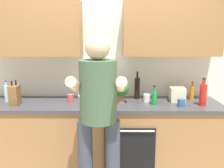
{
  "coord_description": "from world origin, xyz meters",
  "views": [
    {
      "loc": [
        0.14,
        -2.74,
        1.67
      ],
      "look_at": [
        0.12,
        -0.1,
        1.15
      ],
      "focal_mm": 38.02,
      "sensor_mm": 36.0,
      "label": 1
    }
  ],
  "objects_px": {
    "mixing_bowl": "(89,99)",
    "knife_block": "(15,95)",
    "bottle_soda": "(154,97)",
    "cup_coffee": "(147,98)",
    "grocery_bag_rice": "(177,94)",
    "cup_tea": "(181,103)",
    "bottle_soy": "(137,88)",
    "cup_ceramic": "(71,98)",
    "bottle_water": "(7,93)",
    "person_standing": "(99,111)",
    "bottle_juice": "(192,92)",
    "potted_herb": "(120,89)",
    "bottle_hotsauce": "(203,94)"
  },
  "relations": [
    {
      "from": "bottle_hotsauce",
      "to": "person_standing",
      "type": "bearing_deg",
      "value": -154.24
    },
    {
      "from": "knife_block",
      "to": "grocery_bag_rice",
      "type": "xyz_separation_m",
      "value": [
        1.92,
        0.18,
        -0.03
      ]
    },
    {
      "from": "bottle_soy",
      "to": "bottle_hotsauce",
      "type": "relative_size",
      "value": 1.08
    },
    {
      "from": "bottle_water",
      "to": "knife_block",
      "type": "distance_m",
      "value": 0.2
    },
    {
      "from": "bottle_water",
      "to": "mixing_bowl",
      "type": "xyz_separation_m",
      "value": [
        1.0,
        -0.06,
        -0.06
      ]
    },
    {
      "from": "bottle_juice",
      "to": "bottle_water",
      "type": "relative_size",
      "value": 0.88
    },
    {
      "from": "bottle_hotsauce",
      "to": "mixing_bowl",
      "type": "distance_m",
      "value": 1.32
    },
    {
      "from": "bottle_soy",
      "to": "person_standing",
      "type": "bearing_deg",
      "value": -116.75
    },
    {
      "from": "bottle_soda",
      "to": "bottle_water",
      "type": "bearing_deg",
      "value": 176.69
    },
    {
      "from": "potted_herb",
      "to": "knife_block",
      "type": "bearing_deg",
      "value": -175.57
    },
    {
      "from": "cup_coffee",
      "to": "grocery_bag_rice",
      "type": "bearing_deg",
      "value": 6.22
    },
    {
      "from": "grocery_bag_rice",
      "to": "cup_tea",
      "type": "bearing_deg",
      "value": -93.0
    },
    {
      "from": "bottle_water",
      "to": "bottle_soy",
      "type": "xyz_separation_m",
      "value": [
        1.59,
        0.16,
        0.03
      ]
    },
    {
      "from": "bottle_water",
      "to": "mixing_bowl",
      "type": "bearing_deg",
      "value": -3.2
    },
    {
      "from": "knife_block",
      "to": "grocery_bag_rice",
      "type": "relative_size",
      "value": 1.55
    },
    {
      "from": "bottle_hotsauce",
      "to": "cup_coffee",
      "type": "height_order",
      "value": "bottle_hotsauce"
    },
    {
      "from": "bottle_soda",
      "to": "bottle_juice",
      "type": "bearing_deg",
      "value": 24.63
    },
    {
      "from": "bottle_soda",
      "to": "cup_coffee",
      "type": "height_order",
      "value": "bottle_soda"
    },
    {
      "from": "bottle_hotsauce",
      "to": "knife_block",
      "type": "height_order",
      "value": "bottle_hotsauce"
    },
    {
      "from": "mixing_bowl",
      "to": "cup_coffee",
      "type": "bearing_deg",
      "value": 5.34
    },
    {
      "from": "mixing_bowl",
      "to": "cup_tea",
      "type": "bearing_deg",
      "value": -6.56
    },
    {
      "from": "person_standing",
      "to": "bottle_soy",
      "type": "relative_size",
      "value": 4.88
    },
    {
      "from": "bottle_water",
      "to": "cup_ceramic",
      "type": "xyz_separation_m",
      "value": [
        0.78,
        -0.01,
        -0.06
      ]
    },
    {
      "from": "bottle_hotsauce",
      "to": "cup_coffee",
      "type": "xyz_separation_m",
      "value": [
        -0.62,
        0.15,
        -0.09
      ]
    },
    {
      "from": "bottle_soy",
      "to": "knife_block",
      "type": "distance_m",
      "value": 1.47
    },
    {
      "from": "bottle_water",
      "to": "cup_tea",
      "type": "xyz_separation_m",
      "value": [
        2.06,
        -0.18,
        -0.06
      ]
    },
    {
      "from": "cup_tea",
      "to": "mixing_bowl",
      "type": "bearing_deg",
      "value": 173.44
    },
    {
      "from": "bottle_water",
      "to": "bottle_soda",
      "type": "height_order",
      "value": "bottle_water"
    },
    {
      "from": "person_standing",
      "to": "potted_herb",
      "type": "xyz_separation_m",
      "value": [
        0.22,
        0.66,
        0.07
      ]
    },
    {
      "from": "cup_coffee",
      "to": "knife_block",
      "type": "relative_size",
      "value": 0.33
    },
    {
      "from": "bottle_soda",
      "to": "knife_block",
      "type": "bearing_deg",
      "value": -179.01
    },
    {
      "from": "bottle_juice",
      "to": "bottle_hotsauce",
      "type": "xyz_separation_m",
      "value": [
        0.04,
        -0.27,
        0.04
      ]
    },
    {
      "from": "person_standing",
      "to": "bottle_water",
      "type": "bearing_deg",
      "value": 148.95
    },
    {
      "from": "mixing_bowl",
      "to": "knife_block",
      "type": "relative_size",
      "value": 0.84
    },
    {
      "from": "person_standing",
      "to": "cup_coffee",
      "type": "height_order",
      "value": "person_standing"
    },
    {
      "from": "cup_tea",
      "to": "grocery_bag_rice",
      "type": "bearing_deg",
      "value": 87.0
    },
    {
      "from": "knife_block",
      "to": "bottle_soda",
      "type": "bearing_deg",
      "value": 0.99
    },
    {
      "from": "person_standing",
      "to": "mixing_bowl",
      "type": "xyz_separation_m",
      "value": [
        -0.16,
        0.64,
        -0.06
      ]
    },
    {
      "from": "bottle_soda",
      "to": "cup_coffee",
      "type": "distance_m",
      "value": 0.14
    },
    {
      "from": "mixing_bowl",
      "to": "bottle_juice",
      "type": "bearing_deg",
      "value": 8.31
    },
    {
      "from": "bottle_water",
      "to": "cup_coffee",
      "type": "xyz_separation_m",
      "value": [
        1.7,
        0.01,
        -0.06
      ]
    },
    {
      "from": "person_standing",
      "to": "bottle_soy",
      "type": "distance_m",
      "value": 0.96
    },
    {
      "from": "cup_tea",
      "to": "knife_block",
      "type": "relative_size",
      "value": 0.3
    },
    {
      "from": "bottle_soy",
      "to": "cup_ceramic",
      "type": "xyz_separation_m",
      "value": [
        -0.82,
        -0.17,
        -0.09
      ]
    },
    {
      "from": "bottle_juice",
      "to": "grocery_bag_rice",
      "type": "xyz_separation_m",
      "value": [
        -0.2,
        -0.08,
        -0.01
      ]
    },
    {
      "from": "bottle_soy",
      "to": "bottle_soda",
      "type": "height_order",
      "value": "bottle_soy"
    },
    {
      "from": "mixing_bowl",
      "to": "potted_herb",
      "type": "bearing_deg",
      "value": 3.04
    },
    {
      "from": "bottle_juice",
      "to": "mixing_bowl",
      "type": "bearing_deg",
      "value": -171.69
    },
    {
      "from": "person_standing",
      "to": "bottle_hotsauce",
      "type": "relative_size",
      "value": 5.29
    },
    {
      "from": "bottle_water",
      "to": "cup_tea",
      "type": "bearing_deg",
      "value": -4.94
    }
  ]
}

